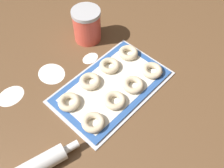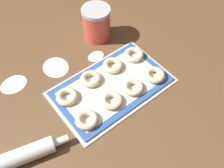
% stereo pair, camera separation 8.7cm
% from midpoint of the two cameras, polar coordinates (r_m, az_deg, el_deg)
% --- Properties ---
extents(ground_plane, '(2.80, 2.80, 0.00)m').
position_cam_midpoint_polar(ground_plane, '(1.02, 1.57, -1.38)').
color(ground_plane, brown).
extents(baking_tray, '(0.46, 0.28, 0.01)m').
position_cam_midpoint_polar(baking_tray, '(1.02, 2.43, -0.79)').
color(baking_tray, silver).
rests_on(baking_tray, ground_plane).
extents(baking_mat, '(0.43, 0.26, 0.00)m').
position_cam_midpoint_polar(baking_mat, '(1.02, 2.44, -0.61)').
color(baking_mat, '#2D569E').
rests_on(baking_mat, baking_tray).
extents(bagel_front_far_left, '(0.08, 0.08, 0.02)m').
position_cam_midpoint_polar(bagel_front_far_left, '(0.92, -2.83, -7.91)').
color(bagel_front_far_left, beige).
rests_on(bagel_front_far_left, baking_mat).
extents(bagel_front_mid_left, '(0.08, 0.08, 0.02)m').
position_cam_midpoint_polar(bagel_front_mid_left, '(0.97, 2.53, -3.77)').
color(bagel_front_mid_left, beige).
rests_on(bagel_front_mid_left, baking_mat).
extents(bagel_front_mid_right, '(0.08, 0.08, 0.02)m').
position_cam_midpoint_polar(bagel_front_mid_right, '(1.01, 7.07, -0.85)').
color(bagel_front_mid_right, beige).
rests_on(bagel_front_mid_right, baking_mat).
extents(bagel_front_far_right, '(0.08, 0.08, 0.02)m').
position_cam_midpoint_polar(bagel_front_far_right, '(1.06, 11.61, 1.78)').
color(bagel_front_far_right, beige).
rests_on(bagel_front_far_right, baking_mat).
extents(bagel_back_far_left, '(0.08, 0.08, 0.02)m').
position_cam_midpoint_polar(bagel_back_far_left, '(0.98, -7.29, -2.90)').
color(bagel_back_far_left, beige).
rests_on(bagel_back_far_left, baking_mat).
extents(bagel_back_mid_left, '(0.08, 0.08, 0.02)m').
position_cam_midpoint_polar(bagel_back_mid_left, '(1.02, -2.22, 1.00)').
color(bagel_back_mid_left, beige).
rests_on(bagel_back_mid_left, baking_mat).
extents(bagel_back_mid_right, '(0.08, 0.08, 0.02)m').
position_cam_midpoint_polar(bagel_back_mid_right, '(1.07, 2.51, 3.91)').
color(bagel_back_mid_right, beige).
rests_on(bagel_back_mid_right, baking_mat).
extents(bagel_back_far_right, '(0.08, 0.08, 0.02)m').
position_cam_midpoint_polar(bagel_back_far_right, '(1.12, 7.02, 6.22)').
color(bagel_back_far_right, beige).
rests_on(bagel_back_far_right, baking_mat).
extents(flour_canister, '(0.12, 0.12, 0.15)m').
position_cam_midpoint_polar(flour_canister, '(1.17, -1.21, 13.01)').
color(flour_canister, '#DB4C3D').
rests_on(flour_canister, ground_plane).
extents(flour_patch_near, '(0.07, 0.05, 0.00)m').
position_cam_midpoint_polar(flour_patch_near, '(1.13, -1.34, 5.99)').
color(flour_patch_near, white).
rests_on(flour_patch_near, ground_plane).
extents(flour_patch_far, '(0.10, 0.12, 0.00)m').
position_cam_midpoint_polar(flour_patch_far, '(1.11, -9.97, 3.54)').
color(flour_patch_far, white).
rests_on(flour_patch_far, ground_plane).
extents(flour_patch_side, '(0.11, 0.09, 0.00)m').
position_cam_midpoint_polar(flour_patch_side, '(1.09, -18.54, -0.17)').
color(flour_patch_side, white).
rests_on(flour_patch_side, ground_plane).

